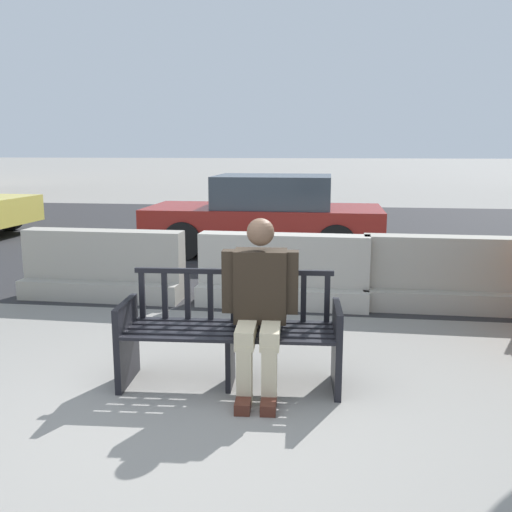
{
  "coord_description": "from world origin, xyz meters",
  "views": [
    {
      "loc": [
        1.02,
        -3.43,
        1.83
      ],
      "look_at": [
        0.26,
        2.21,
        0.75
      ],
      "focal_mm": 40.0,
      "sensor_mm": 36.0,
      "label": 1
    }
  ],
  "objects_px": {
    "jersey_barrier_left": "(104,270)",
    "jersey_barrier_right": "(451,279)",
    "car_sedan_far": "(267,215)",
    "street_bench": "(231,336)",
    "jersey_barrier_centre": "(283,276)",
    "seated_person": "(260,302)"
  },
  "relations": [
    {
      "from": "jersey_barrier_left",
      "to": "jersey_barrier_right",
      "type": "distance_m",
      "value": 4.16
    },
    {
      "from": "car_sedan_far",
      "to": "street_bench",
      "type": "bearing_deg",
      "value": -86.22
    },
    {
      "from": "jersey_barrier_centre",
      "to": "jersey_barrier_left",
      "type": "xyz_separation_m",
      "value": [
        -2.23,
        0.03,
        0.0
      ]
    },
    {
      "from": "street_bench",
      "to": "jersey_barrier_left",
      "type": "bearing_deg",
      "value": 129.83
    },
    {
      "from": "street_bench",
      "to": "jersey_barrier_right",
      "type": "height_order",
      "value": "street_bench"
    },
    {
      "from": "jersey_barrier_left",
      "to": "jersey_barrier_right",
      "type": "relative_size",
      "value": 1.0
    },
    {
      "from": "seated_person",
      "to": "car_sedan_far",
      "type": "xyz_separation_m",
      "value": [
        -0.61,
        5.76,
        -0.01
      ]
    },
    {
      "from": "street_bench",
      "to": "jersey_barrier_right",
      "type": "relative_size",
      "value": 0.85
    },
    {
      "from": "street_bench",
      "to": "jersey_barrier_centre",
      "type": "height_order",
      "value": "street_bench"
    },
    {
      "from": "seated_person",
      "to": "jersey_barrier_centre",
      "type": "distance_m",
      "value": 2.47
    },
    {
      "from": "seated_person",
      "to": "jersey_barrier_centre",
      "type": "height_order",
      "value": "seated_person"
    },
    {
      "from": "jersey_barrier_right",
      "to": "car_sedan_far",
      "type": "height_order",
      "value": "car_sedan_far"
    },
    {
      "from": "street_bench",
      "to": "car_sedan_far",
      "type": "bearing_deg",
      "value": 93.78
    },
    {
      "from": "street_bench",
      "to": "jersey_barrier_centre",
      "type": "relative_size",
      "value": 0.85
    },
    {
      "from": "jersey_barrier_centre",
      "to": "jersey_barrier_right",
      "type": "xyz_separation_m",
      "value": [
        1.93,
        0.08,
        0.0
      ]
    },
    {
      "from": "jersey_barrier_centre",
      "to": "jersey_barrier_right",
      "type": "distance_m",
      "value": 1.93
    },
    {
      "from": "seated_person",
      "to": "jersey_barrier_centre",
      "type": "relative_size",
      "value": 0.65
    },
    {
      "from": "jersey_barrier_centre",
      "to": "jersey_barrier_left",
      "type": "height_order",
      "value": "same"
    },
    {
      "from": "jersey_barrier_centre",
      "to": "street_bench",
      "type": "bearing_deg",
      "value": -94.86
    },
    {
      "from": "seated_person",
      "to": "car_sedan_far",
      "type": "bearing_deg",
      "value": 96.05
    },
    {
      "from": "street_bench",
      "to": "car_sedan_far",
      "type": "xyz_separation_m",
      "value": [
        -0.38,
        5.71,
        0.28
      ]
    },
    {
      "from": "seated_person",
      "to": "jersey_barrier_left",
      "type": "relative_size",
      "value": 0.65
    }
  ]
}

